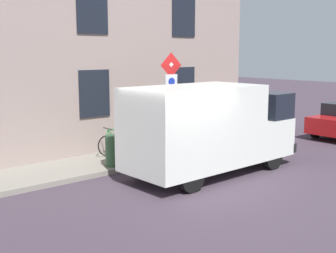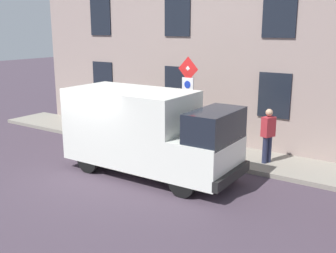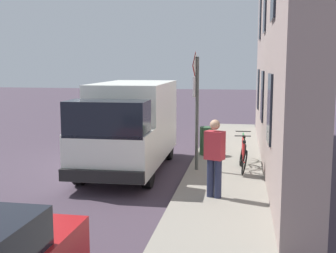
{
  "view_description": "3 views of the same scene",
  "coord_description": "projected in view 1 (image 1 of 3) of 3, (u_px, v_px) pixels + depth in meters",
  "views": [
    {
      "loc": [
        -8.04,
        7.48,
        3.4
      ],
      "look_at": [
        2.3,
        -1.4,
        1.12
      ],
      "focal_mm": 47.86,
      "sensor_mm": 36.0,
      "label": 1
    },
    {
      "loc": [
        -8.61,
        -8.31,
        4.28
      ],
      "look_at": [
        1.65,
        -1.36,
        1.22
      ],
      "focal_mm": 43.04,
      "sensor_mm": 36.0,
      "label": 2
    },
    {
      "loc": [
        3.69,
        -13.54,
        3.05
      ],
      "look_at": [
        1.67,
        -1.66,
        1.33
      ],
      "focal_mm": 47.16,
      "sensor_mm": 36.0,
      "label": 3
    }
  ],
  "objects": [
    {
      "name": "sidewalk_slab",
      "position": [
        114.0,
        161.0,
        13.81
      ],
      "size": [
        2.08,
        15.97,
        0.14
      ],
      "primitive_type": "cube",
      "color": "gray",
      "rests_on": "ground_plane"
    },
    {
      "name": "ground_plane",
      "position": [
        185.0,
        187.0,
        11.38
      ],
      "size": [
        80.0,
        80.0,
        0.0
      ],
      "primitive_type": "plane",
      "color": "#423642"
    },
    {
      "name": "building_facade",
      "position": [
        87.0,
        56.0,
        14.31
      ],
      "size": [
        0.75,
        13.97,
        6.54
      ],
      "color": "gray",
      "rests_on": "ground_plane"
    },
    {
      "name": "delivery_van",
      "position": [
        209.0,
        127.0,
        12.44
      ],
      "size": [
        2.07,
        5.36,
        2.5
      ],
      "rotation": [
        0.0,
        0.0,
        4.73
      ],
      "color": "white",
      "rests_on": "ground_plane"
    },
    {
      "name": "bicycle_red",
      "position": [
        142.0,
        139.0,
        15.03
      ],
      "size": [
        0.46,
        1.72,
        0.89
      ],
      "rotation": [
        0.0,
        0.0,
        1.63
      ],
      "color": "black",
      "rests_on": "sidewalk_slab"
    },
    {
      "name": "litter_bin",
      "position": [
        113.0,
        151.0,
        12.9
      ],
      "size": [
        0.44,
        0.44,
        0.9
      ],
      "primitive_type": "cylinder",
      "color": "#2D5133",
      "rests_on": "sidewalk_slab"
    },
    {
      "name": "bicycle_green",
      "position": [
        120.0,
        142.0,
        14.47
      ],
      "size": [
        0.46,
        1.71,
        0.89
      ],
      "rotation": [
        0.0,
        0.0,
        1.6
      ],
      "color": "black",
      "rests_on": "sidewalk_slab"
    },
    {
      "name": "sign_post_stacked",
      "position": [
        171.0,
        90.0,
        13.87
      ],
      "size": [
        0.17,
        0.56,
        3.13
      ],
      "color": "#474C47",
      "rests_on": "sidewalk_slab"
    },
    {
      "name": "pedestrian",
      "position": [
        210.0,
        117.0,
        16.18
      ],
      "size": [
        0.47,
        0.39,
        1.72
      ],
      "rotation": [
        0.0,
        0.0,
        4.33
      ],
      "color": "#262B47",
      "rests_on": "sidewalk_slab"
    }
  ]
}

